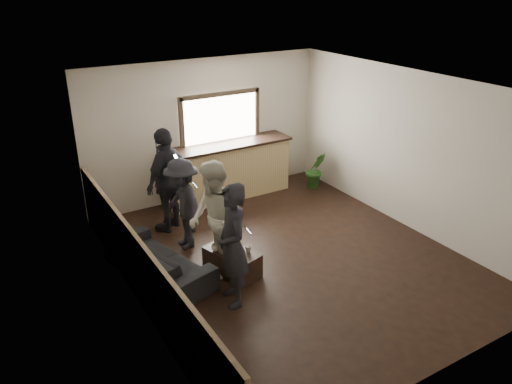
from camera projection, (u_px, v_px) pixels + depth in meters
ground at (289, 257)px, 8.14m from camera, size 5.00×6.00×0.01m
room_shell at (249, 183)px, 7.20m from camera, size 5.01×6.01×2.80m
bar_counter at (227, 167)px, 10.14m from camera, size 2.70×0.68×2.13m
sofa at (159, 259)px, 7.55m from camera, size 1.23×2.07×0.57m
coffee_table at (232, 262)px, 7.66m from camera, size 0.69×0.95×0.38m
cup_a at (216, 247)px, 7.58m from camera, size 0.16×0.16×0.10m
cup_b at (248, 249)px, 7.55m from camera, size 0.15×0.15×0.10m
potted_plant at (316, 170)px, 10.68m from camera, size 0.50×0.44×0.79m
person_a at (233, 246)px, 6.71m from camera, size 0.54×0.72×1.78m
person_b at (214, 220)px, 7.37m from camera, size 0.84×0.99×1.80m
person_c at (183, 204)px, 8.18m from camera, size 0.59×1.01×1.56m
person_d at (167, 180)px, 8.72m from camera, size 1.17×1.00×1.89m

